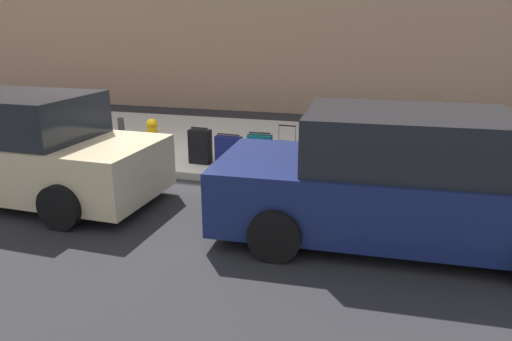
% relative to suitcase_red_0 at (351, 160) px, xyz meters
% --- Properties ---
extents(ground_plane, '(40.00, 40.00, 0.00)m').
position_rel_suitcase_red_0_xyz_m(ground_plane, '(3.92, 0.67, -0.40)').
color(ground_plane, black).
extents(sidewalk_curb, '(18.00, 5.00, 0.14)m').
position_rel_suitcase_red_0_xyz_m(sidewalk_curb, '(3.92, -1.83, -0.33)').
color(sidewalk_curb, '#ADA89E').
rests_on(sidewalk_curb, ground_plane).
extents(suitcase_red_0, '(0.50, 0.24, 0.76)m').
position_rel_suitcase_red_0_xyz_m(suitcase_red_0, '(0.00, 0.00, 0.00)').
color(suitcase_red_0, red).
rests_on(suitcase_red_0, sidewalk_curb).
extents(suitcase_maroon_1, '(0.49, 0.22, 0.81)m').
position_rel_suitcase_red_0_xyz_m(suitcase_maroon_1, '(0.60, -0.03, 0.12)').
color(suitcase_maroon_1, maroon).
rests_on(suitcase_maroon_1, sidewalk_curb).
extents(suitcase_silver_2, '(0.38, 0.21, 0.85)m').
position_rel_suitcase_red_0_xyz_m(suitcase_silver_2, '(1.14, 0.07, 0.02)').
color(suitcase_silver_2, '#9EA0A8').
rests_on(suitcase_silver_2, sidewalk_curb).
extents(suitcase_teal_3, '(0.46, 0.21, 0.67)m').
position_rel_suitcase_red_0_xyz_m(suitcase_teal_3, '(1.66, 0.00, 0.04)').
color(suitcase_teal_3, '#0F606B').
rests_on(suitcase_teal_3, sidewalk_curb).
extents(suitcase_navy_4, '(0.51, 0.22, 0.61)m').
position_rel_suitcase_red_0_xyz_m(suitcase_navy_4, '(2.25, 0.04, 0.02)').
color(suitcase_navy_4, navy).
rests_on(suitcase_navy_4, sidewalk_curb).
extents(suitcase_black_5, '(0.42, 0.24, 0.71)m').
position_rel_suitcase_red_0_xyz_m(suitcase_black_5, '(2.82, 0.04, 0.06)').
color(suitcase_black_5, black).
rests_on(suitcase_black_5, sidewalk_curb).
extents(fire_hydrant, '(0.39, 0.21, 0.81)m').
position_rel_suitcase_red_0_xyz_m(fire_hydrant, '(3.80, 0.04, 0.16)').
color(fire_hydrant, '#D89E0C').
rests_on(fire_hydrant, sidewalk_curb).
extents(bollard_post, '(0.12, 0.12, 0.83)m').
position_rel_suitcase_red_0_xyz_m(bollard_post, '(4.38, 0.19, 0.15)').
color(bollard_post, '#333338').
rests_on(bollard_post, sidewalk_curb).
extents(parked_car_navy_0, '(4.81, 2.23, 1.68)m').
position_rel_suitcase_red_0_xyz_m(parked_car_navy_0, '(-0.80, 2.13, 0.38)').
color(parked_car_navy_0, '#141E4C').
rests_on(parked_car_navy_0, ground_plane).
extents(parked_car_beige_1, '(4.52, 2.06, 1.67)m').
position_rel_suitcase_red_0_xyz_m(parked_car_beige_1, '(4.99, 2.13, 0.38)').
color(parked_car_beige_1, tan).
rests_on(parked_car_beige_1, ground_plane).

